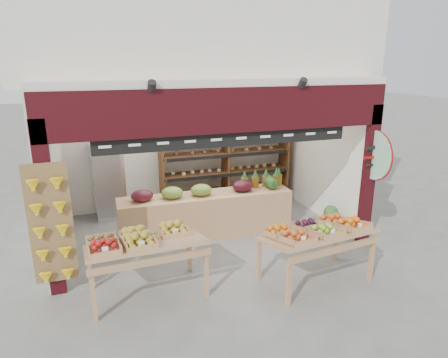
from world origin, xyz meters
TOP-DOWN VIEW (x-y plane):
  - ground at (0.00, 0.00)m, footprint 60.00×60.00m
  - shop_structure at (0.00, 1.61)m, footprint 6.36×5.12m
  - banana_board at (-2.73, -1.17)m, footprint 0.60×0.15m
  - gift_sign at (2.75, -1.15)m, footprint 0.04×0.93m
  - back_shelving at (0.94, 1.84)m, footprint 3.15×0.52m
  - refrigerator at (-1.80, 1.88)m, footprint 0.72×0.72m
  - cardboard_stack at (-1.19, 0.20)m, footprint 1.02×0.75m
  - mid_counter at (-0.03, 0.24)m, footprint 3.45×0.75m
  - display_table_left at (-1.59, -1.48)m, footprint 1.76×1.04m
  - display_table_right at (1.11, -1.99)m, footprint 1.78×1.13m
  - watermelon_pile at (2.38, -0.48)m, footprint 0.73×0.73m

SIDE VIEW (x-z plane):
  - ground at x=0.00m, z-range 0.00..0.00m
  - watermelon_pile at x=2.38m, z-range -0.10..0.47m
  - cardboard_stack at x=-1.19m, z-range -0.10..0.62m
  - mid_counter at x=-0.03m, z-range -0.07..1.01m
  - refrigerator at x=-1.80m, z-range 0.00..1.67m
  - display_table_right at x=1.11m, z-range 0.31..1.37m
  - display_table_left at x=-1.59m, z-range 0.30..1.38m
  - banana_board at x=-2.73m, z-range 0.22..2.02m
  - back_shelving at x=0.94m, z-range 0.22..2.16m
  - gift_sign at x=2.75m, z-range 1.29..2.21m
  - shop_structure at x=0.00m, z-range 1.22..6.62m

